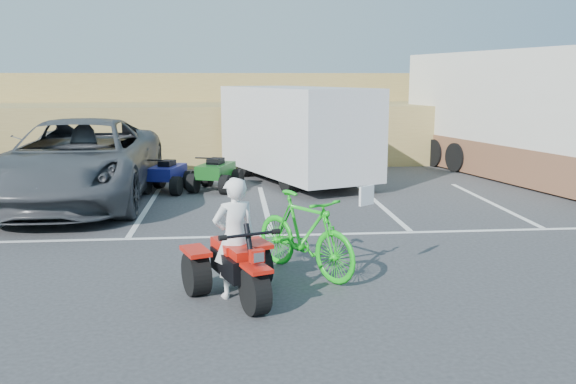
{
  "coord_description": "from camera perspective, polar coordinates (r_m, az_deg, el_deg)",
  "views": [
    {
      "loc": [
        -0.73,
        -8.76,
        2.97
      ],
      "look_at": [
        0.22,
        1.56,
        1.0
      ],
      "focal_mm": 38.0,
      "sensor_mm": 36.0,
      "label": 1
    }
  ],
  "objects": [
    {
      "name": "quad_atv_green",
      "position": [
        16.26,
        -6.74,
        0.17
      ],
      "size": [
        1.52,
        1.74,
        0.96
      ],
      "primitive_type": null,
      "rotation": [
        0.0,
        0.0,
        -0.34
      ],
      "color": "#124F17",
      "rests_on": "ground"
    },
    {
      "name": "parking_stripes",
      "position": [
        13.26,
        1.79,
        -2.17
      ],
      "size": [
        28.0,
        5.16,
        0.01
      ],
      "color": "white",
      "rests_on": "ground"
    },
    {
      "name": "green_dirt_bike",
      "position": [
        9.22,
        1.55,
        -3.95
      ],
      "size": [
        1.71,
        2.03,
        1.25
      ],
      "primitive_type": "imported",
      "rotation": [
        0.0,
        0.0,
        0.63
      ],
      "color": "#14BF19",
      "rests_on": "ground"
    },
    {
      "name": "grey_pickup",
      "position": [
        15.37,
        -18.99,
        2.75
      ],
      "size": [
        3.28,
        7.08,
        1.97
      ],
      "primitive_type": "imported",
      "rotation": [
        0.0,
        0.0,
        0.0
      ],
      "color": "#43454A",
      "rests_on": "ground"
    },
    {
      "name": "rider",
      "position": [
        8.26,
        -5.04,
        -4.3
      ],
      "size": [
        0.7,
        0.58,
        1.66
      ],
      "primitive_type": "imported",
      "rotation": [
        0.0,
        0.0,
        3.5
      ],
      "color": "white",
      "rests_on": "ground"
    },
    {
      "name": "cargo_trailer",
      "position": [
        17.38,
        0.67,
        5.73
      ],
      "size": [
        4.24,
        6.17,
        2.67
      ],
      "rotation": [
        0.0,
        0.0,
        0.38
      ],
      "color": "silver",
      "rests_on": "ground"
    },
    {
      "name": "quad_atv_blue",
      "position": [
        16.28,
        -11.17,
        0.05
      ],
      "size": [
        1.4,
        1.65,
        0.92
      ],
      "primitive_type": null,
      "rotation": [
        0.0,
        0.0,
        -0.28
      ],
      "color": "navy",
      "rests_on": "ground"
    },
    {
      "name": "red_trike_atv",
      "position": [
        8.38,
        -4.58,
        -10.02
      ],
      "size": [
        1.69,
        1.93,
        1.04
      ],
      "primitive_type": null,
      "rotation": [
        0.0,
        0.0,
        0.36
      ],
      "color": "red",
      "rests_on": "ground"
    },
    {
      "name": "rv_motorhome",
      "position": [
        19.01,
        22.26,
        5.79
      ],
      "size": [
        4.93,
        10.47,
        3.65
      ],
      "rotation": [
        0.0,
        0.0,
        0.24
      ],
      "color": "silver",
      "rests_on": "ground"
    },
    {
      "name": "ground",
      "position": [
        9.27,
        -0.47,
        -7.91
      ],
      "size": [
        100.0,
        100.0,
        0.0
      ],
      "primitive_type": "plane",
      "color": "#333335",
      "rests_on": "ground"
    },
    {
      "name": "grass_embankment",
      "position": [
        24.3,
        -3.55,
        7.09
      ],
      "size": [
        40.0,
        8.5,
        3.1
      ],
      "color": "#9B8046",
      "rests_on": "ground"
    }
  ]
}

